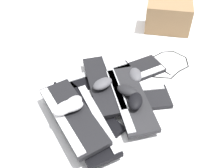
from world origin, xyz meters
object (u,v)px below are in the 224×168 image
at_px(mouse_0, 135,101).
at_px(mouse_2, 72,104).
at_px(mouse_1, 128,90).
at_px(cardboard_box, 168,17).
at_px(mouse_3, 103,84).
at_px(keyboard_5, 104,84).
at_px(keyboard_2, 127,100).
at_px(keyboard_6, 72,115).
at_px(mouse_6, 135,75).
at_px(keyboard_1, 82,111).
at_px(keyboard_0, 97,80).
at_px(mouse_5, 71,106).
at_px(mouse_4, 65,108).
at_px(keyboard_3, 127,75).
at_px(keyboard_4, 87,122).
at_px(keyboard_7, 130,98).

xyz_separation_m(mouse_0, mouse_2, (0.13, 0.26, 0.03)).
relative_size(mouse_1, cardboard_box, 0.37).
bearing_deg(mouse_3, keyboard_5, -140.36).
bearing_deg(keyboard_2, keyboard_6, 85.43).
relative_size(keyboard_2, mouse_2, 4.17).
relative_size(mouse_6, cardboard_box, 0.37).
bearing_deg(mouse_6, keyboard_2, -23.78).
height_order(keyboard_1, mouse_0, mouse_0).
distance_m(keyboard_0, mouse_5, 0.31).
bearing_deg(mouse_5, mouse_4, -171.10).
bearing_deg(keyboard_0, keyboard_5, -179.25).
xyz_separation_m(keyboard_2, keyboard_3, (0.15, -0.12, 0.00)).
bearing_deg(keyboard_1, cardboard_box, -69.89).
relative_size(keyboard_2, mouse_5, 4.17).
height_order(keyboard_4, cardboard_box, cardboard_box).
height_order(keyboard_7, mouse_4, mouse_4).
bearing_deg(mouse_6, keyboard_1, -54.69).
height_order(keyboard_0, keyboard_7, keyboard_7).
bearing_deg(mouse_0, keyboard_7, -146.13).
bearing_deg(keyboard_2, keyboard_1, 73.83).
xyz_separation_m(keyboard_7, mouse_3, (0.13, 0.07, 0.04)).
distance_m(mouse_5, mouse_6, 0.42).
bearing_deg(keyboard_1, mouse_6, -85.72).
bearing_deg(mouse_6, keyboard_3, -137.97).
bearing_deg(mouse_3, mouse_6, 169.33).
relative_size(keyboard_1, mouse_0, 4.14).
bearing_deg(keyboard_2, keyboard_0, 12.10).
distance_m(keyboard_4, keyboard_7, 0.25).
bearing_deg(mouse_4, keyboard_7, 161.51).
height_order(keyboard_7, mouse_5, mouse_5).
xyz_separation_m(keyboard_4, keyboard_6, (0.05, 0.05, 0.03)).
bearing_deg(keyboard_1, mouse_0, -124.00).
bearing_deg(mouse_6, keyboard_4, -41.85).
distance_m(keyboard_6, mouse_0, 0.30).
xyz_separation_m(keyboard_5, mouse_6, (-0.05, -0.17, 0.01)).
bearing_deg(mouse_6, keyboard_7, -17.31).
xyz_separation_m(mouse_2, cardboard_box, (0.33, -0.92, -0.01)).
distance_m(keyboard_4, keyboard_5, 0.26).
bearing_deg(keyboard_6, mouse_5, -28.69).
relative_size(keyboard_3, mouse_4, 4.14).
bearing_deg(mouse_5, keyboard_5, 41.30).
xyz_separation_m(keyboard_1, mouse_2, (-0.01, 0.05, 0.10)).
distance_m(mouse_3, cardboard_box, 0.78).
bearing_deg(keyboard_4, mouse_6, -72.88).
distance_m(mouse_1, mouse_6, 0.16).
bearing_deg(keyboard_5, keyboard_2, -161.97).
bearing_deg(keyboard_3, keyboard_0, 68.64).
xyz_separation_m(keyboard_0, keyboard_5, (-0.08, -0.00, 0.03)).
relative_size(keyboard_1, keyboard_3, 1.00).
distance_m(keyboard_0, keyboard_5, 0.08).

